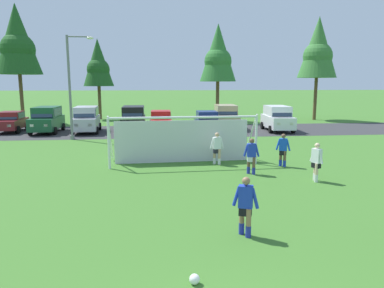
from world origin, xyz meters
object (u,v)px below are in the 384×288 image
at_px(parked_car_slot_far_left, 11,122).
at_px(parked_car_slot_center, 134,119).
at_px(parked_car_slot_right, 207,121).
at_px(soccer_ball, 195,279).
at_px(player_defender_far, 251,156).
at_px(parked_car_slot_end, 277,118).
at_px(parked_car_slot_far_right, 226,117).
at_px(parked_car_slot_center_right, 161,120).
at_px(player_midfield_center, 217,148).
at_px(player_trailing_back, 245,206).
at_px(player_winger_right, 283,150).
at_px(soccer_goal, 183,138).
at_px(parked_car_slot_left, 47,119).
at_px(street_lamp, 72,86).
at_px(player_winger_left, 316,162).
at_px(parked_car_slot_center_left, 86,119).

relative_size(parked_car_slot_far_left, parked_car_slot_center, 0.93).
bearing_deg(parked_car_slot_right, soccer_ball, -99.23).
xyz_separation_m(player_defender_far, parked_car_slot_end, (6.33, 14.49, 0.29)).
distance_m(parked_car_slot_center, parked_car_slot_far_right, 8.26).
bearing_deg(parked_car_slot_center_right, parked_car_slot_far_right, 4.14).
height_order(player_midfield_center, parked_car_slot_right, parked_car_slot_right).
relative_size(player_trailing_back, parked_car_slot_center_right, 0.39).
distance_m(player_winger_right, parked_car_slot_center, 16.15).
xyz_separation_m(parked_car_slot_center_right, parked_car_slot_end, (10.04, -1.45, 0.24)).
distance_m(soccer_goal, parked_car_slot_left, 16.46).
bearing_deg(parked_car_slot_left, street_lamp, -52.99).
xyz_separation_m(player_winger_left, parked_car_slot_center, (-8.40, 16.85, 0.29)).
height_order(parked_car_slot_right, parked_car_slot_end, parked_car_slot_end).
bearing_deg(parked_car_slot_end, player_winger_left, -103.91).
bearing_deg(parked_car_slot_far_right, street_lamp, -158.31).
height_order(player_winger_right, parked_car_slot_center_left, parked_car_slot_center_left).
height_order(player_trailing_back, parked_car_slot_end, parked_car_slot_end).
bearing_deg(parked_car_slot_center, player_trailing_back, -79.52).
xyz_separation_m(player_winger_right, street_lamp, (-12.12, 10.15, 3.04)).
distance_m(player_trailing_back, parked_car_slot_end, 22.63).
bearing_deg(parked_car_slot_center_left, parked_car_slot_end, -2.98).
bearing_deg(parked_car_slot_end, parked_car_slot_center_right, 171.80).
relative_size(parked_car_slot_right, street_lamp, 0.57).
xyz_separation_m(player_defender_far, parked_car_slot_far_right, (2.16, 16.36, 0.29)).
distance_m(soccer_goal, player_winger_left, 6.74).
height_order(soccer_goal, player_defender_far, soccer_goal).
bearing_deg(soccer_ball, parked_car_slot_center, 95.72).
bearing_deg(street_lamp, player_midfield_center, -46.14).
xyz_separation_m(player_defender_far, parked_car_slot_left, (-13.20, 15.49, 0.29)).
height_order(parked_car_slot_center, street_lamp, street_lamp).
xyz_separation_m(player_midfield_center, player_winger_right, (3.16, -0.83, 0.00)).
bearing_deg(player_winger_right, parked_car_slot_right, 97.22).
xyz_separation_m(parked_car_slot_far_left, parked_car_slot_center, (10.35, -1.02, 0.24)).
bearing_deg(parked_car_slot_center_right, parked_car_slot_right, -14.12).
distance_m(parked_car_slot_far_left, parked_car_slot_center, 10.41).
relative_size(player_winger_left, parked_car_slot_far_right, 0.35).
height_order(player_winger_left, parked_car_slot_center_left, parked_car_slot_center_left).
bearing_deg(player_defender_far, parked_car_slot_center, 111.48).
bearing_deg(player_trailing_back, player_midfield_center, 84.83).
xyz_separation_m(player_winger_right, parked_car_slot_right, (-1.73, 13.63, 0.05)).
bearing_deg(parked_car_slot_right, street_lamp, -161.47).
relative_size(player_winger_right, parked_car_slot_center_left, 0.35).
bearing_deg(parked_car_slot_left, parked_car_slot_far_left, 164.84).
distance_m(soccer_goal, parked_car_slot_center, 13.06).
bearing_deg(parked_car_slot_center_left, player_defender_far, -57.01).
bearing_deg(parked_car_slot_left, parked_car_slot_center_left, -2.82).
distance_m(soccer_goal, player_trailing_back, 9.27).
height_order(parked_car_slot_center, parked_car_slot_center_right, parked_car_slot_center).
relative_size(player_trailing_back, parked_car_slot_center, 0.36).
height_order(player_winger_right, parked_car_slot_end, parked_car_slot_end).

